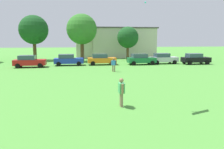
{
  "coord_description": "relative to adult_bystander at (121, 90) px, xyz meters",
  "views": [
    {
      "loc": [
        -0.74,
        1.45,
        3.92
      ],
      "look_at": [
        0.74,
        10.36,
        2.5
      ],
      "focal_mm": 36.08,
      "sensor_mm": 36.0,
      "label": 1
    }
  ],
  "objects": [
    {
      "name": "parked_car_orange_2",
      "position": [
        1.38,
        21.69,
        -0.15
      ],
      "size": [
        4.3,
        2.02,
        1.68
      ],
      "color": "orange",
      "rests_on": "ground"
    },
    {
      "name": "parked_car_red_0",
      "position": [
        -8.92,
        20.21,
        -0.15
      ],
      "size": [
        4.3,
        2.02,
        1.68
      ],
      "color": "red",
      "rests_on": "ground"
    },
    {
      "name": "bystander_near_trees",
      "position": [
        1.99,
        14.12,
        -0.03
      ],
      "size": [
        0.65,
        0.55,
        1.63
      ],
      "rotation": [
        0.0,
        0.0,
        2.52
      ],
      "color": "#8C7259",
      "rests_on": "ground"
    },
    {
      "name": "house_right",
      "position": [
        7.65,
        36.53,
        2.18
      ],
      "size": [
        13.84,
        8.41,
        6.34
      ],
      "color": "beige",
      "rests_on": "ground"
    },
    {
      "name": "parked_car_silver_4",
      "position": [
        11.34,
        21.59,
        -0.15
      ],
      "size": [
        4.3,
        2.02,
        1.68
      ],
      "color": "silver",
      "rests_on": "ground"
    },
    {
      "name": "tree_left",
      "position": [
        -9.93,
        31.16,
        4.57
      ],
      "size": [
        5.29,
        5.29,
        8.25
      ],
      "color": "brown",
      "rests_on": "ground"
    },
    {
      "name": "ground_plane",
      "position": [
        -1.89,
        16.03,
        -1.0
      ],
      "size": [
        160.0,
        160.0,
        0.0
      ],
      "primitive_type": "plane",
      "color": "#4C9338"
    },
    {
      "name": "parked_car_black_5",
      "position": [
        16.12,
        20.21,
        -0.15
      ],
      "size": [
        4.3,
        2.02,
        1.68
      ],
      "color": "black",
      "rests_on": "ground"
    },
    {
      "name": "house_left",
      "position": [
        3.99,
        36.53,
        1.89
      ],
      "size": [
        13.1,
        7.0,
        5.76
      ],
      "color": "beige",
      "rests_on": "ground"
    },
    {
      "name": "adult_bystander",
      "position": [
        0.0,
        0.0,
        0.0
      ],
      "size": [
        0.32,
        0.8,
        1.69
      ],
      "rotation": [
        0.0,
        0.0,
        1.56
      ],
      "color": "#8C7259",
      "rests_on": "ground"
    },
    {
      "name": "tree_far_right",
      "position": [
        7.26,
        29.01,
        3.2
      ],
      "size": [
        4.0,
        4.0,
        6.23
      ],
      "color": "brown",
      "rests_on": "ground"
    },
    {
      "name": "tree_right",
      "position": [
        -1.3,
        27.96,
        4.6
      ],
      "size": [
        5.32,
        5.32,
        8.29
      ],
      "color": "brown",
      "rests_on": "ground"
    },
    {
      "name": "parked_car_green_3",
      "position": [
        7.45,
        20.93,
        -0.15
      ],
      "size": [
        4.3,
        2.02,
        1.68
      ],
      "color": "#196B38",
      "rests_on": "ground"
    },
    {
      "name": "parked_car_blue_1",
      "position": [
        -3.61,
        21.69,
        -0.15
      ],
      "size": [
        4.3,
        2.02,
        1.68
      ],
      "color": "#1E38AD",
      "rests_on": "ground"
    }
  ]
}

